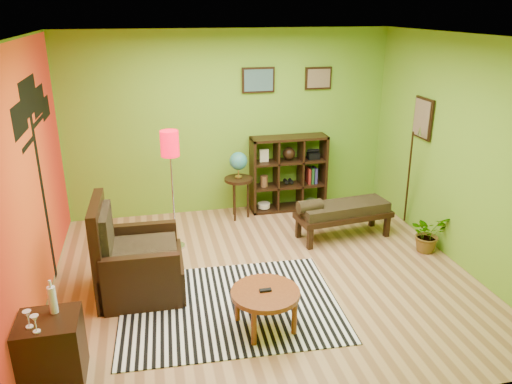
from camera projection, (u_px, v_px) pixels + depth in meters
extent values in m
plane|color=tan|center=(263.00, 276.00, 6.08)|extent=(5.00, 5.00, 0.00)
cube|color=#6AA325|center=(229.00, 124.00, 7.65)|extent=(5.00, 0.04, 2.80)
cube|color=#6AA325|center=(338.00, 261.00, 3.54)|extent=(5.00, 0.04, 2.80)
cube|color=#6AA325|center=(25.00, 184.00, 5.07)|extent=(0.04, 4.50, 2.80)
cube|color=#6AA325|center=(462.00, 153.00, 6.11)|extent=(0.04, 4.50, 2.80)
cube|color=white|center=(264.00, 37.00, 5.10)|extent=(5.00, 4.50, 0.04)
cube|color=#E84B15|center=(27.00, 183.00, 5.08)|extent=(0.01, 4.45, 2.75)
cube|color=black|center=(44.00, 196.00, 5.71)|extent=(0.01, 0.14, 2.10)
cube|color=black|center=(20.00, 119.00, 4.90)|extent=(0.01, 0.65, 0.32)
cube|color=black|center=(29.00, 97.00, 5.36)|extent=(0.01, 0.85, 0.40)
cube|color=black|center=(39.00, 101.00, 5.86)|extent=(0.01, 0.70, 0.32)
cube|color=black|center=(46.00, 108.00, 6.23)|extent=(0.01, 0.50, 0.26)
cube|color=black|center=(258.00, 80.00, 7.48)|extent=(0.50, 0.03, 0.38)
cube|color=#476F6D|center=(259.00, 80.00, 7.46)|extent=(0.44, 0.01, 0.32)
cube|color=black|center=(318.00, 78.00, 7.68)|extent=(0.42, 0.03, 0.34)
cube|color=#8A7153|center=(319.00, 78.00, 7.66)|extent=(0.36, 0.01, 0.28)
cube|color=black|center=(423.00, 118.00, 6.84)|extent=(0.03, 0.44, 0.56)
cube|color=#8A7153|center=(422.00, 118.00, 6.83)|extent=(0.01, 0.38, 0.50)
cylinder|color=black|center=(408.00, 179.00, 7.12)|extent=(0.23, 0.34, 1.46)
cone|color=silver|center=(420.00, 130.00, 6.72)|extent=(0.08, 0.09, 0.16)
cube|color=white|center=(230.00, 306.00, 5.48)|extent=(2.46, 1.89, 0.01)
cylinder|color=brown|center=(265.00, 293.00, 4.98)|extent=(0.70, 0.70, 0.05)
cylinder|color=brown|center=(275.00, 296.00, 5.33)|extent=(0.06, 0.06, 0.38)
cylinder|color=brown|center=(237.00, 305.00, 5.16)|extent=(0.06, 0.06, 0.38)
cylinder|color=brown|center=(294.00, 318.00, 4.95)|extent=(0.06, 0.06, 0.38)
cylinder|color=brown|center=(254.00, 329.00, 4.79)|extent=(0.06, 0.06, 0.38)
cube|color=black|center=(265.00, 290.00, 4.97)|extent=(0.12, 0.05, 0.02)
cube|color=black|center=(143.00, 275.00, 5.71)|extent=(0.93, 0.91, 0.41)
cube|color=black|center=(100.00, 250.00, 5.50)|extent=(0.13, 0.89, 1.14)
cube|color=black|center=(142.00, 284.00, 5.27)|extent=(0.83, 0.12, 0.66)
cube|color=black|center=(143.00, 249.00, 6.05)|extent=(0.83, 0.12, 0.66)
cube|color=#D9B261|center=(144.00, 253.00, 5.62)|extent=(0.74, 0.72, 0.14)
cube|color=#D9B261|center=(106.00, 232.00, 5.44)|extent=(0.11, 0.66, 0.52)
cube|color=black|center=(52.00, 350.00, 4.31)|extent=(0.52, 0.47, 0.61)
cylinder|color=white|center=(53.00, 300.00, 4.26)|extent=(0.07, 0.07, 0.25)
cylinder|color=white|center=(50.00, 284.00, 4.21)|extent=(0.02, 0.02, 0.07)
cylinder|color=white|center=(30.00, 327.00, 4.10)|extent=(0.06, 0.06, 0.01)
cylinder|color=white|center=(29.00, 322.00, 4.09)|extent=(0.01, 0.01, 0.09)
cone|color=white|center=(27.00, 314.00, 4.06)|extent=(0.07, 0.07, 0.06)
cylinder|color=white|center=(37.00, 331.00, 4.05)|extent=(0.06, 0.06, 0.01)
cylinder|color=white|center=(36.00, 326.00, 4.03)|extent=(0.01, 0.01, 0.09)
cone|color=white|center=(35.00, 319.00, 4.00)|extent=(0.07, 0.07, 0.06)
cylinder|color=silver|center=(176.00, 246.00, 6.82)|extent=(0.25, 0.25, 0.03)
cylinder|color=silver|center=(173.00, 196.00, 6.56)|extent=(0.02, 0.02, 1.51)
cylinder|color=red|center=(170.00, 144.00, 6.31)|extent=(0.24, 0.24, 0.33)
cylinder|color=black|center=(239.00, 179.00, 7.56)|extent=(0.43, 0.43, 0.04)
cylinder|color=black|center=(248.00, 199.00, 7.68)|extent=(0.03, 0.03, 0.61)
cylinder|color=black|center=(234.00, 197.00, 7.78)|extent=(0.03, 0.03, 0.61)
cylinder|color=black|center=(235.00, 202.00, 7.55)|extent=(0.03, 0.03, 0.61)
cylinder|color=gold|center=(239.00, 177.00, 7.54)|extent=(0.11, 0.11, 0.02)
cylinder|color=gold|center=(239.00, 173.00, 7.52)|extent=(0.02, 0.02, 0.11)
sphere|color=#1865A9|center=(238.00, 161.00, 7.45)|extent=(0.27, 0.27, 0.27)
cube|color=black|center=(253.00, 176.00, 7.79)|extent=(0.04, 0.35, 1.20)
cube|color=black|center=(323.00, 171.00, 8.03)|extent=(0.04, 0.35, 1.20)
cube|color=black|center=(288.00, 207.00, 8.12)|extent=(1.20, 0.35, 0.04)
cube|color=black|center=(289.00, 138.00, 7.71)|extent=(1.20, 0.35, 0.04)
cube|color=black|center=(276.00, 174.00, 7.87)|extent=(0.03, 0.33, 1.12)
cube|color=black|center=(300.00, 173.00, 7.95)|extent=(0.03, 0.33, 1.12)
cube|color=black|center=(288.00, 185.00, 7.98)|extent=(1.12, 0.33, 0.03)
cube|color=black|center=(289.00, 161.00, 7.84)|extent=(1.12, 0.33, 0.03)
cylinder|color=beige|center=(264.00, 205.00, 8.01)|extent=(0.20, 0.20, 0.07)
sphere|color=black|center=(289.00, 153.00, 7.80)|extent=(0.20, 0.20, 0.20)
cube|color=black|center=(313.00, 156.00, 7.90)|extent=(0.18, 0.15, 0.10)
cylinder|color=black|center=(286.00, 181.00, 7.95)|extent=(0.06, 0.12, 0.06)
cylinder|color=black|center=(291.00, 181.00, 7.97)|extent=(0.06, 0.12, 0.06)
ellipsoid|color=#384C26|center=(311.00, 201.00, 8.17)|extent=(0.18, 0.18, 0.09)
cylinder|color=brown|center=(264.00, 181.00, 7.86)|extent=(0.12, 0.12, 0.18)
cube|color=beige|center=(264.00, 156.00, 7.72)|extent=(0.14, 0.03, 0.20)
cube|color=maroon|center=(308.00, 176.00, 8.00)|extent=(0.04, 0.18, 0.26)
cube|color=#1E4C1E|center=(311.00, 175.00, 8.01)|extent=(0.04, 0.18, 0.26)
cube|color=navy|center=(315.00, 175.00, 8.02)|extent=(0.04, 0.18, 0.26)
cube|color=black|center=(343.00, 215.00, 7.01)|extent=(1.40, 0.63, 0.08)
cube|color=#D9B261|center=(344.00, 208.00, 6.97)|extent=(1.30, 0.56, 0.14)
cylinder|color=#D9B261|center=(310.00, 206.00, 6.78)|extent=(0.36, 0.21, 0.17)
cube|color=black|center=(372.00, 216.00, 7.43)|extent=(0.07, 0.07, 0.30)
cube|color=black|center=(298.00, 227.00, 7.06)|extent=(0.07, 0.07, 0.30)
cube|color=black|center=(387.00, 227.00, 7.09)|extent=(0.07, 0.07, 0.30)
cube|color=black|center=(310.00, 239.00, 6.72)|extent=(0.07, 0.07, 0.30)
imported|color=#26661E|center=(427.00, 237.00, 6.65)|extent=(0.54, 0.58, 0.40)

